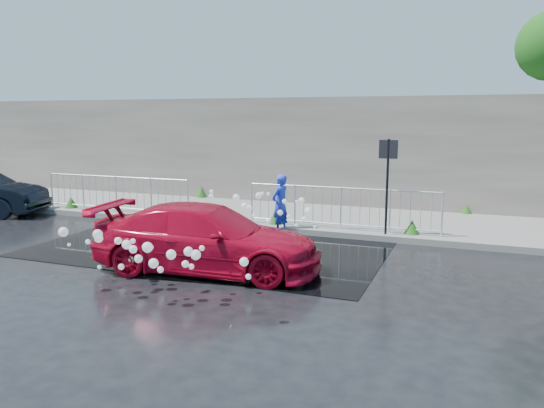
% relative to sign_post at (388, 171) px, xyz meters
% --- Properties ---
extents(ground, '(90.00, 90.00, 0.00)m').
position_rel_sign_post_xyz_m(ground, '(-4.20, -3.10, -1.72)').
color(ground, black).
rests_on(ground, ground).
extents(pavement, '(30.00, 4.00, 0.15)m').
position_rel_sign_post_xyz_m(pavement, '(-4.20, 1.90, -1.65)').
color(pavement, slate).
rests_on(pavement, ground).
extents(curb, '(30.00, 0.25, 0.16)m').
position_rel_sign_post_xyz_m(curb, '(-4.20, -0.10, -1.64)').
color(curb, slate).
rests_on(curb, ground).
extents(retaining_wall, '(30.00, 0.60, 3.50)m').
position_rel_sign_post_xyz_m(retaining_wall, '(-4.20, 4.10, 0.18)').
color(retaining_wall, '#5D564F').
rests_on(retaining_wall, pavement).
extents(puddle, '(8.00, 5.00, 0.01)m').
position_rel_sign_post_xyz_m(puddle, '(-3.70, -2.10, -1.72)').
color(puddle, black).
rests_on(puddle, ground).
extents(sign_post, '(0.45, 0.06, 2.50)m').
position_rel_sign_post_xyz_m(sign_post, '(0.00, 0.00, 0.00)').
color(sign_post, black).
rests_on(sign_post, ground).
extents(railing_left, '(5.05, 0.05, 1.10)m').
position_rel_sign_post_xyz_m(railing_left, '(-8.20, 0.25, -0.99)').
color(railing_left, silver).
rests_on(railing_left, pavement).
extents(railing_right, '(5.05, 0.05, 1.10)m').
position_rel_sign_post_xyz_m(railing_right, '(-1.20, 0.25, -0.99)').
color(railing_right, silver).
rests_on(railing_right, pavement).
extents(weeds, '(12.17, 3.93, 0.43)m').
position_rel_sign_post_xyz_m(weeds, '(-4.48, 1.37, -1.39)').
color(weeds, '#1A4713').
rests_on(weeds, pavement).
extents(water_spray, '(3.66, 5.64, 1.04)m').
position_rel_sign_post_xyz_m(water_spray, '(-3.03, -3.61, -0.97)').
color(water_spray, white).
rests_on(water_spray, ground).
extents(red_car, '(4.72, 2.36, 1.32)m').
position_rel_sign_post_xyz_m(red_car, '(-2.87, -3.90, -1.07)').
color(red_car, '#A90620').
rests_on(red_car, ground).
extents(person, '(0.52, 0.65, 1.56)m').
position_rel_sign_post_xyz_m(person, '(-2.70, -0.21, -0.94)').
color(person, blue).
rests_on(person, ground).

